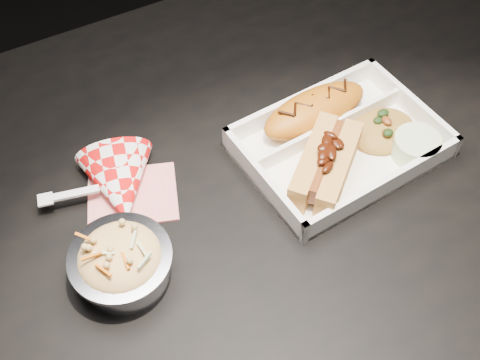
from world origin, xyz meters
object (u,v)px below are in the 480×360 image
object	(u,v)px
hotdog	(326,163)
foil_coleslaw_cup	(121,261)
food_tray	(339,146)
fried_pastry	(315,110)
dining_table	(243,225)
napkin_fork	(120,186)

from	to	relation	value
hotdog	foil_coleslaw_cup	xyz separation A→B (m)	(-0.27, -0.01, -0.00)
food_tray	fried_pastry	world-z (taller)	fried_pastry
food_tray	fried_pastry	distance (m)	0.06
dining_table	hotdog	world-z (taller)	hotdog
food_tray	hotdog	world-z (taller)	hotdog
dining_table	fried_pastry	xyz separation A→B (m)	(0.13, 0.05, 0.12)
food_tray	hotdog	size ratio (longest dim) A/B	1.86
hotdog	foil_coleslaw_cup	world-z (taller)	foil_coleslaw_cup
food_tray	foil_coleslaw_cup	world-z (taller)	foil_coleslaw_cup
fried_pastry	foil_coleslaw_cup	world-z (taller)	foil_coleslaw_cup
foil_coleslaw_cup	napkin_fork	bearing A→B (deg)	69.62
hotdog	foil_coleslaw_cup	distance (m)	0.27
food_tray	foil_coleslaw_cup	distance (m)	0.32
fried_pastry	napkin_fork	bearing A→B (deg)	176.32
hotdog	napkin_fork	size ratio (longest dim) A/B	0.80
napkin_fork	dining_table	bearing A→B (deg)	-10.59
dining_table	napkin_fork	xyz separation A→B (m)	(-0.14, 0.06, 0.11)
fried_pastry	napkin_fork	world-z (taller)	napkin_fork
fried_pastry	napkin_fork	size ratio (longest dim) A/B	0.91
fried_pastry	hotdog	bearing A→B (deg)	-115.01
dining_table	hotdog	xyz separation A→B (m)	(0.09, -0.04, 0.12)
hotdog	dining_table	bearing A→B (deg)	117.38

